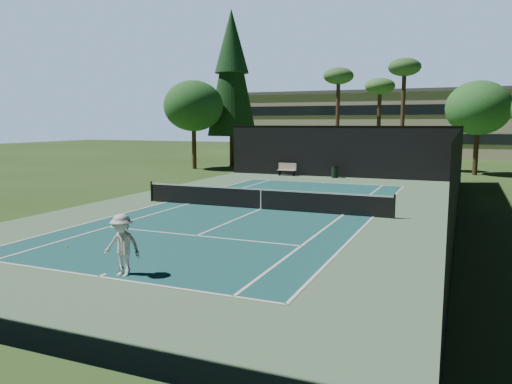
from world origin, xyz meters
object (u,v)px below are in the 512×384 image
tennis_net (261,198)px  tennis_ball_b (239,196)px  player (122,245)px  park_bench (287,169)px  tennis_ball_d (246,198)px  tennis_ball_a (67,247)px  trash_bin (335,172)px  tennis_ball_c (347,200)px

tennis_net → tennis_ball_b: 4.53m
player → tennis_ball_b: bearing=99.4°
player → park_bench: player is taller
tennis_net → park_bench: size_ratio=8.60×
tennis_ball_b → player: bearing=-77.6°
tennis_net → park_bench: tennis_net is taller
tennis_ball_d → tennis_ball_b: bearing=137.8°
tennis_ball_a → trash_bin: size_ratio=0.07×
tennis_net → tennis_ball_d: bearing=125.6°
trash_bin → tennis_ball_a: bearing=-97.3°
player → tennis_ball_a: 4.29m
tennis_ball_a → tennis_ball_b: (0.46, 13.17, -0.01)m
tennis_ball_d → tennis_net: bearing=-54.4°
player → trash_bin: bearing=88.3°
tennis_ball_b → tennis_ball_d: bearing=-42.2°
trash_bin → tennis_ball_b: bearing=-103.0°
tennis_ball_c → tennis_ball_b: bearing=-170.6°
tennis_ball_d → trash_bin: bearing=80.8°
player → tennis_ball_c: (2.78, 16.04, -0.83)m
tennis_ball_c → trash_bin: trash_bin is taller
player → tennis_ball_a: size_ratio=25.33×
tennis_ball_a → tennis_ball_d: 12.59m
player → tennis_ball_b: player is taller
tennis_ball_b → tennis_ball_c: bearing=9.4°
tennis_ball_b → tennis_ball_a: bearing=-92.0°
player → tennis_ball_c: player is taller
player → park_bench: 27.44m
tennis_net → tennis_ball_b: bearing=128.1°
park_bench → trash_bin: bearing=-2.7°
tennis_ball_a → tennis_ball_b: bearing=88.0°
tennis_net → tennis_ball_c: (3.32, 4.55, -0.52)m
player → park_bench: (-4.57, 27.05, -0.33)m
player → tennis_ball_b: (-3.31, 15.04, -0.84)m
park_bench → player: bearing=-80.4°
tennis_ball_c → tennis_ball_d: 5.64m
tennis_ball_b → park_bench: 12.09m
park_bench → trash_bin: size_ratio=1.59×
tennis_net → tennis_ball_b: (-2.78, 3.54, -0.53)m
tennis_ball_d → trash_bin: 12.63m
tennis_ball_a → park_bench: park_bench is taller
player → tennis_ball_d: bearing=97.3°
player → tennis_net: bearing=89.7°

